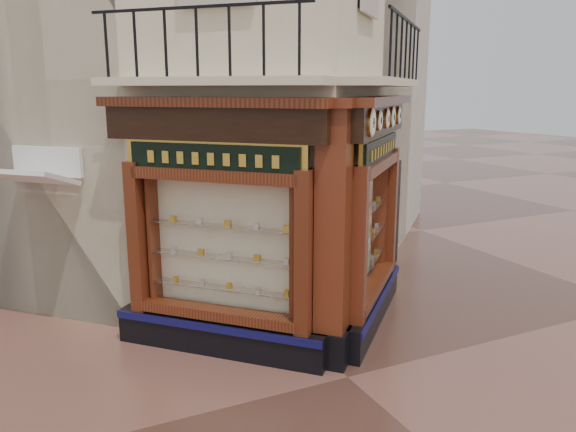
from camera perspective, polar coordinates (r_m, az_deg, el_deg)
ground at (r=8.53m, az=6.08°, el=-15.96°), size 80.00×80.00×0.00m
main_building at (r=13.26m, az=-8.22°, el=20.91°), size 11.31×11.31×12.00m
neighbour_left at (r=15.12m, az=-20.56°, el=17.33°), size 11.31×11.31×11.00m
neighbour_right at (r=16.37m, az=-2.19°, el=17.68°), size 11.31×11.31×11.00m
shopfront_left at (r=8.58m, az=-7.19°, el=-1.59°), size 2.86×2.86×3.98m
shopfront_right at (r=9.80m, az=8.61°, el=0.16°), size 2.86×2.86×3.98m
corner_pilaster at (r=8.20m, az=4.58°, el=-2.43°), size 0.85×0.85×3.98m
balcony at (r=8.78m, az=1.56°, el=13.58°), size 5.94×2.97×1.03m
clock_a at (r=8.25m, az=8.47°, el=9.36°), size 0.33×0.33×0.41m
clock_b at (r=8.82m, az=9.24°, el=9.54°), size 0.25×0.25×0.31m
clock_c at (r=9.48m, az=9.99°, el=9.73°), size 0.26×0.26×0.32m
clock_d at (r=10.04m, az=10.55°, el=9.86°), size 0.29×0.29×0.36m
clock_e at (r=10.72m, az=11.15°, el=10.01°), size 0.26×0.26×0.32m
awning at (r=10.85m, az=-23.52°, el=-10.50°), size 1.60×1.60×0.35m
signboard_left at (r=8.31m, az=-7.65°, el=5.81°), size 2.11×2.11×0.57m
signboard_right at (r=9.61m, az=9.29°, el=6.68°), size 2.04×2.04×0.55m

